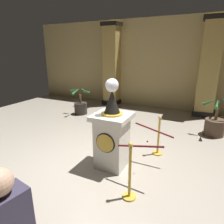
% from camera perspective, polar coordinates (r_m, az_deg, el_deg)
% --- Properties ---
extents(ground_plane, '(12.57, 12.57, 0.00)m').
position_cam_1_polar(ground_plane, '(4.60, -4.57, -14.75)').
color(ground_plane, '#9E9384').
extents(back_wall, '(12.57, 0.16, 3.79)m').
position_cam_1_polar(back_wall, '(8.93, 13.19, 13.32)').
color(back_wall, tan).
rests_on(back_wall, ground_plane).
extents(pedestal_clock, '(0.75, 0.75, 1.93)m').
position_cam_1_polar(pedestal_clock, '(4.19, -0.02, -6.41)').
color(pedestal_clock, silver).
rests_on(pedestal_clock, ground_plane).
extents(stanchion_near, '(0.24, 0.24, 1.05)m').
position_cam_1_polar(stanchion_near, '(3.51, 5.17, -18.88)').
color(stanchion_near, gold).
rests_on(stanchion_near, ground_plane).
extents(stanchion_far, '(0.24, 0.24, 0.99)m').
position_cam_1_polar(stanchion_far, '(4.95, 13.27, -8.24)').
color(stanchion_far, gold).
rests_on(stanchion_far, ground_plane).
extents(velvet_rope, '(0.91, 0.94, 0.22)m').
position_cam_1_polar(velvet_rope, '(4.01, 10.32, -7.30)').
color(velvet_rope, '#591419').
extents(column_left, '(0.76, 0.76, 3.64)m').
position_cam_1_polar(column_left, '(9.27, -0.02, 13.33)').
color(column_left, black).
rests_on(column_left, ground_plane).
extents(column_right, '(0.82, 0.82, 3.64)m').
position_cam_1_polar(column_right, '(8.33, 26.46, 11.15)').
color(column_right, black).
rests_on(column_right, ground_plane).
extents(potted_palm_left, '(0.88, 0.86, 1.13)m').
position_cam_1_polar(potted_palm_left, '(8.00, -9.11, 1.73)').
color(potted_palm_left, '#2D2823').
rests_on(potted_palm_left, ground_plane).
extents(potted_palm_right, '(0.86, 0.87, 1.18)m').
position_cam_1_polar(potted_palm_right, '(6.65, 27.71, -3.33)').
color(potted_palm_right, '#4C3828').
rests_on(potted_palm_right, ground_plane).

